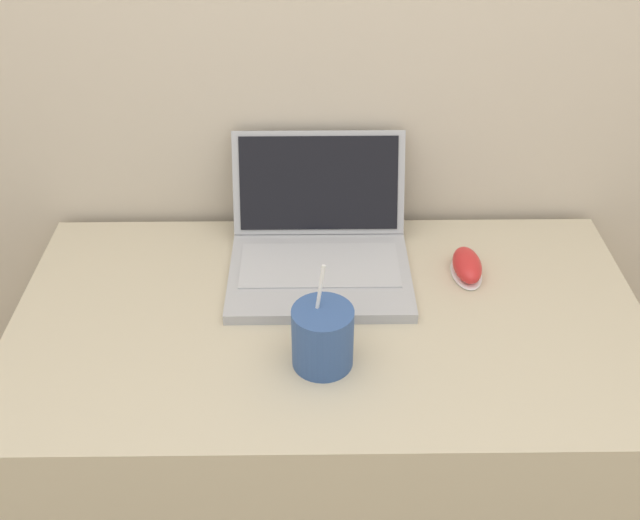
# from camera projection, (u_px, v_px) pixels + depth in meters

# --- Properties ---
(desk) EXTENTS (1.11, 0.62, 0.75)m
(desk) POSITION_uv_depth(u_px,v_px,m) (328.00, 456.00, 1.53)
(desk) COLOR beige
(desk) RESTS_ON ground_plane
(laptop) EXTENTS (0.34, 0.34, 0.21)m
(laptop) POSITION_uv_depth(u_px,v_px,m) (319.00, 245.00, 1.42)
(laptop) COLOR #ADADB2
(laptop) RESTS_ON desk
(drink_cup) EXTENTS (0.10, 0.10, 0.18)m
(drink_cup) POSITION_uv_depth(u_px,v_px,m) (323.00, 336.00, 1.19)
(drink_cup) COLOR #33518C
(drink_cup) RESTS_ON desk
(computer_mouse) EXTENTS (0.06, 0.11, 0.04)m
(computer_mouse) POSITION_uv_depth(u_px,v_px,m) (467.00, 266.00, 1.40)
(computer_mouse) COLOR white
(computer_mouse) RESTS_ON desk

